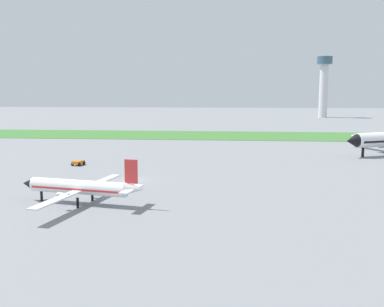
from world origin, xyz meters
name	(u,v)px	position (x,y,z in m)	size (l,w,h in m)	color
ground_plane	(133,180)	(0.00, 0.00, 0.00)	(600.00, 600.00, 0.00)	gray
grass_taxiway_strip	(183,135)	(0.00, 72.77, 0.04)	(360.00, 28.00, 0.08)	#3D7533
airplane_foreground_turboprop	(81,187)	(-3.15, -15.69, 2.23)	(17.39, 20.21, 6.10)	white
baggage_cart_near_gate	(78,162)	(-13.74, 13.11, 0.57)	(2.27, 2.73, 0.90)	orange
control_tower	(324,81)	(63.65, 173.49, 19.10)	(8.00, 8.00, 31.93)	silver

